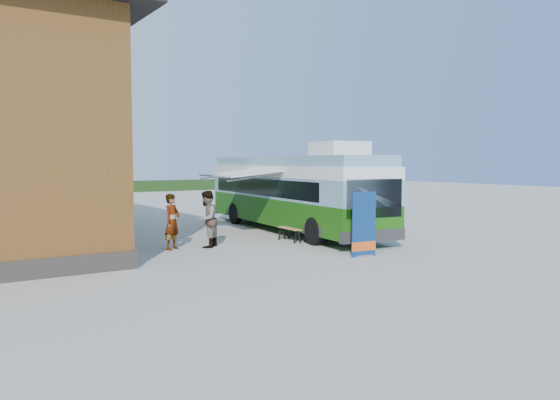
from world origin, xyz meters
TOP-DOWN VIEW (x-y plane):
  - ground at (0.00, 0.00)m, footprint 100.00×100.00m
  - hedge at (8.00, 38.00)m, footprint 40.00×3.00m
  - bus at (1.58, 4.35)m, footprint 3.76×11.87m
  - awning at (-0.45, 4.65)m, footprint 2.75×4.00m
  - banner at (-0.07, -1.96)m, footprint 0.86×0.25m
  - picnic_table at (0.40, 1.88)m, footprint 1.47×1.32m
  - person_a at (-4.41, 2.51)m, footprint 0.80×0.74m
  - person_b at (-3.28, 2.28)m, footprint 1.17×1.17m
  - slurry_tanker at (-5.70, 16.55)m, footprint 2.92×5.94m

SIDE VIEW (x-z plane):
  - ground at x=0.00m, z-range 0.00..0.00m
  - hedge at x=8.00m, z-range 0.00..1.00m
  - picnic_table at x=0.40m, z-range 0.20..1.02m
  - banner at x=-0.07m, z-range -0.18..1.80m
  - person_a at x=-4.41m, z-range 0.00..1.83m
  - person_b at x=-3.28m, z-range 0.00..1.91m
  - slurry_tanker at x=-5.70m, z-range 0.17..2.43m
  - bus at x=1.58m, z-range -0.08..3.50m
  - awning at x=-0.45m, z-range 2.38..2.87m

